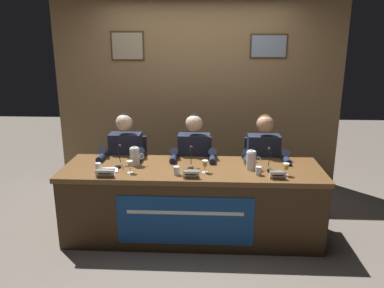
{
  "coord_description": "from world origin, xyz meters",
  "views": [
    {
      "loc": [
        0.18,
        -3.69,
        2.06
      ],
      "look_at": [
        0.0,
        0.0,
        1.01
      ],
      "focal_mm": 35.55,
      "sensor_mm": 36.0,
      "label": 1
    }
  ],
  "objects_px": {
    "conference_table": "(191,194)",
    "microphone_right": "(270,163)",
    "juice_glass_left": "(130,165)",
    "panelist_right": "(264,161)",
    "chair_center": "(194,177)",
    "water_pitcher_right_side": "(251,160)",
    "panelist_left": "(125,159)",
    "microphone_center": "(191,161)",
    "chair_right": "(260,178)",
    "chair_left": "(129,175)",
    "water_pitcher_left_side": "(135,157)",
    "panelist_center": "(194,160)",
    "juice_glass_center": "(205,164)",
    "juice_glass_right": "(286,167)",
    "water_cup_right": "(258,171)",
    "water_cup_center": "(177,171)",
    "nameplate_left": "(105,173)",
    "microphone_left": "(119,160)",
    "nameplate_center": "(191,174)",
    "document_stack_left": "(107,170)",
    "water_cup_left": "(98,168)",
    "nameplate_right": "(278,175)"
  },
  "relations": [
    {
      "from": "conference_table",
      "to": "microphone_right",
      "type": "height_order",
      "value": "microphone_right"
    },
    {
      "from": "juice_glass_left",
      "to": "panelist_right",
      "type": "distance_m",
      "value": 1.51
    },
    {
      "from": "chair_center",
      "to": "water_pitcher_right_side",
      "type": "distance_m",
      "value": 0.95
    },
    {
      "from": "panelist_left",
      "to": "microphone_center",
      "type": "distance_m",
      "value": 0.89
    },
    {
      "from": "chair_center",
      "to": "chair_right",
      "type": "distance_m",
      "value": 0.79
    },
    {
      "from": "chair_left",
      "to": "panelist_left",
      "type": "xyz_separation_m",
      "value": [
        0.0,
        -0.2,
        0.28
      ]
    },
    {
      "from": "chair_right",
      "to": "panelist_left",
      "type": "bearing_deg",
      "value": -172.79
    },
    {
      "from": "conference_table",
      "to": "juice_glass_left",
      "type": "bearing_deg",
      "value": -171.65
    },
    {
      "from": "panelist_left",
      "to": "juice_glass_left",
      "type": "bearing_deg",
      "value": -72.26
    },
    {
      "from": "panelist_right",
      "to": "water_pitcher_left_side",
      "type": "relative_size",
      "value": 5.84
    },
    {
      "from": "panelist_center",
      "to": "water_pitcher_right_side",
      "type": "distance_m",
      "value": 0.74
    },
    {
      "from": "panelist_center",
      "to": "chair_right",
      "type": "relative_size",
      "value": 1.36
    },
    {
      "from": "juice_glass_center",
      "to": "microphone_right",
      "type": "xyz_separation_m",
      "value": [
        0.65,
        0.09,
        -0.01
      ]
    },
    {
      "from": "water_pitcher_right_side",
      "to": "conference_table",
      "type": "bearing_deg",
      "value": -171.81
    },
    {
      "from": "chair_left",
      "to": "chair_center",
      "type": "xyz_separation_m",
      "value": [
        0.79,
        0.0,
        0.0
      ]
    },
    {
      "from": "conference_table",
      "to": "chair_right",
      "type": "xyz_separation_m",
      "value": [
        0.79,
        0.69,
        -0.07
      ]
    },
    {
      "from": "juice_glass_right",
      "to": "water_cup_right",
      "type": "distance_m",
      "value": 0.27
    },
    {
      "from": "water_cup_center",
      "to": "chair_right",
      "type": "distance_m",
      "value": 1.28
    },
    {
      "from": "nameplate_left",
      "to": "water_cup_right",
      "type": "xyz_separation_m",
      "value": [
        1.47,
        0.13,
        -0.0
      ]
    },
    {
      "from": "water_cup_center",
      "to": "water_pitcher_left_side",
      "type": "xyz_separation_m",
      "value": [
        -0.46,
        0.27,
        0.06
      ]
    },
    {
      "from": "juice_glass_left",
      "to": "microphone_left",
      "type": "bearing_deg",
      "value": 130.45
    },
    {
      "from": "panelist_left",
      "to": "juice_glass_right",
      "type": "xyz_separation_m",
      "value": [
        1.71,
        -0.58,
        0.13
      ]
    },
    {
      "from": "microphone_center",
      "to": "microphone_left",
      "type": "bearing_deg",
      "value": 178.47
    },
    {
      "from": "panelist_center",
      "to": "water_pitcher_left_side",
      "type": "distance_m",
      "value": 0.7
    },
    {
      "from": "nameplate_left",
      "to": "water_pitcher_left_side",
      "type": "distance_m",
      "value": 0.42
    },
    {
      "from": "nameplate_center",
      "to": "juice_glass_right",
      "type": "distance_m",
      "value": 0.92
    },
    {
      "from": "juice_glass_center",
      "to": "chair_right",
      "type": "height_order",
      "value": "chair_right"
    },
    {
      "from": "juice_glass_right",
      "to": "document_stack_left",
      "type": "height_order",
      "value": "juice_glass_right"
    },
    {
      "from": "microphone_right",
      "to": "water_pitcher_right_side",
      "type": "bearing_deg",
      "value": 170.21
    },
    {
      "from": "document_stack_left",
      "to": "microphone_left",
      "type": "bearing_deg",
      "value": 58.56
    },
    {
      "from": "nameplate_center",
      "to": "chair_right",
      "type": "height_order",
      "value": "chair_right"
    },
    {
      "from": "nameplate_left",
      "to": "microphone_center",
      "type": "distance_m",
      "value": 0.86
    },
    {
      "from": "water_cup_left",
      "to": "chair_center",
      "type": "bearing_deg",
      "value": 38.75
    },
    {
      "from": "juice_glass_center",
      "to": "chair_center",
      "type": "bearing_deg",
      "value": 100.5
    },
    {
      "from": "microphone_right",
      "to": "conference_table",
      "type": "bearing_deg",
      "value": -175.98
    },
    {
      "from": "conference_table",
      "to": "microphone_left",
      "type": "height_order",
      "value": "microphone_left"
    },
    {
      "from": "panelist_center",
      "to": "chair_right",
      "type": "xyz_separation_m",
      "value": [
        0.79,
        0.2,
        -0.28
      ]
    },
    {
      "from": "chair_right",
      "to": "document_stack_left",
      "type": "height_order",
      "value": "chair_right"
    },
    {
      "from": "microphone_right",
      "to": "water_cup_right",
      "type": "bearing_deg",
      "value": -132.11
    },
    {
      "from": "juice_glass_left",
      "to": "water_pitcher_left_side",
      "type": "relative_size",
      "value": 0.59
    },
    {
      "from": "water_cup_center",
      "to": "water_pitcher_right_side",
      "type": "bearing_deg",
      "value": 15.71
    },
    {
      "from": "microphone_right",
      "to": "document_stack_left",
      "type": "height_order",
      "value": "microphone_right"
    },
    {
      "from": "microphone_left",
      "to": "chair_center",
      "type": "distance_m",
      "value": 1.04
    },
    {
      "from": "microphone_left",
      "to": "nameplate_center",
      "type": "distance_m",
      "value": 0.82
    },
    {
      "from": "nameplate_left",
      "to": "juice_glass_center",
      "type": "relative_size",
      "value": 1.47
    },
    {
      "from": "conference_table",
      "to": "microphone_left",
      "type": "bearing_deg",
      "value": 172.96
    },
    {
      "from": "water_cup_left",
      "to": "document_stack_left",
      "type": "bearing_deg",
      "value": 6.39
    },
    {
      "from": "water_pitcher_right_side",
      "to": "panelist_right",
      "type": "bearing_deg",
      "value": 65.15
    },
    {
      "from": "water_cup_right",
      "to": "water_pitcher_right_side",
      "type": "xyz_separation_m",
      "value": [
        -0.06,
        0.17,
        0.06
      ]
    },
    {
      "from": "chair_left",
      "to": "nameplate_right",
      "type": "height_order",
      "value": "chair_left"
    }
  ]
}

